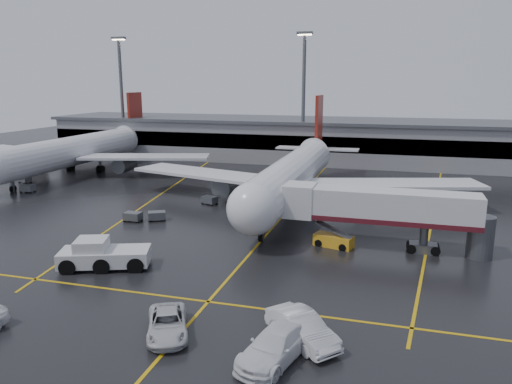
# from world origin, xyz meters

# --- Properties ---
(ground) EXTENTS (220.00, 220.00, 0.00)m
(ground) POSITION_xyz_m (0.00, 0.00, 0.00)
(ground) COLOR black
(ground) RESTS_ON ground
(apron_line_centre) EXTENTS (0.25, 90.00, 0.02)m
(apron_line_centre) POSITION_xyz_m (0.00, 0.00, 0.01)
(apron_line_centre) COLOR gold
(apron_line_centre) RESTS_ON ground
(apron_line_stop) EXTENTS (60.00, 0.25, 0.02)m
(apron_line_stop) POSITION_xyz_m (0.00, -22.00, 0.01)
(apron_line_stop) COLOR gold
(apron_line_stop) RESTS_ON ground
(apron_line_left) EXTENTS (9.99, 69.35, 0.02)m
(apron_line_left) POSITION_xyz_m (-20.00, 10.00, 0.01)
(apron_line_left) COLOR gold
(apron_line_left) RESTS_ON ground
(apron_line_right) EXTENTS (7.57, 69.64, 0.02)m
(apron_line_right) POSITION_xyz_m (18.00, 10.00, 0.01)
(apron_line_right) COLOR gold
(apron_line_right) RESTS_ON ground
(terminal) EXTENTS (122.00, 19.00, 8.60)m
(terminal) POSITION_xyz_m (0.00, 47.93, 4.32)
(terminal) COLOR gray
(terminal) RESTS_ON ground
(light_mast_left) EXTENTS (3.00, 1.20, 25.45)m
(light_mast_left) POSITION_xyz_m (-45.00, 42.00, 14.47)
(light_mast_left) COLOR #595B60
(light_mast_left) RESTS_ON ground
(light_mast_mid) EXTENTS (3.00, 1.20, 25.45)m
(light_mast_mid) POSITION_xyz_m (-5.00, 42.00, 14.47)
(light_mast_mid) COLOR #595B60
(light_mast_mid) RESTS_ON ground
(main_airliner) EXTENTS (48.80, 45.60, 14.10)m
(main_airliner) POSITION_xyz_m (0.00, 9.70, 4.21)
(main_airliner) COLOR silver
(main_airliner) RESTS_ON ground
(second_airliner) EXTENTS (48.80, 45.60, 14.10)m
(second_airliner) POSITION_xyz_m (-42.00, 21.70, 4.21)
(second_airliner) COLOR silver
(second_airliner) RESTS_ON ground
(jet_bridge) EXTENTS (19.90, 3.40, 6.05)m
(jet_bridge) POSITION_xyz_m (11.87, -6.00, 3.93)
(jet_bridge) COLOR silver
(jet_bridge) RESTS_ON ground
(pushback_tractor) EXTENTS (8.35, 5.59, 2.77)m
(pushback_tractor) POSITION_xyz_m (-11.57, -18.05, 1.10)
(pushback_tractor) COLOR silver
(pushback_tractor) RESTS_ON ground
(belt_loader) EXTENTS (4.16, 2.67, 2.44)m
(belt_loader) POSITION_xyz_m (7.45, -6.68, 0.60)
(belt_loader) COLOR gold
(belt_loader) RESTS_ON ground
(service_van_a) EXTENTS (4.63, 6.01, 1.52)m
(service_van_a) POSITION_xyz_m (-0.75, -27.26, 0.76)
(service_van_a) COLOR silver
(service_van_a) RESTS_ON ground
(service_van_b) EXTENTS (4.27, 6.86, 1.86)m
(service_van_b) POSITION_xyz_m (6.72, -28.16, 0.93)
(service_van_b) COLOR white
(service_van_b) RESTS_ON ground
(service_van_c) EXTENTS (5.62, 5.43, 1.91)m
(service_van_c) POSITION_xyz_m (7.85, -25.71, 0.96)
(service_van_c) COLOR silver
(service_van_c) RESTS_ON ground
(baggage_cart_a) EXTENTS (2.38, 2.09, 1.12)m
(baggage_cart_a) POSITION_xyz_m (-13.95, -3.14, 0.63)
(baggage_cart_a) COLOR #595B60
(baggage_cart_a) RESTS_ON ground
(baggage_cart_b) EXTENTS (2.02, 1.34, 1.12)m
(baggage_cart_b) POSITION_xyz_m (-16.52, -4.21, 0.63)
(baggage_cart_b) COLOR #595B60
(baggage_cart_b) RESTS_ON ground
(baggage_cart_c) EXTENTS (2.32, 1.91, 1.12)m
(baggage_cart_c) POSITION_xyz_m (-10.84, 6.06, 0.63)
(baggage_cart_c) COLOR #595B60
(baggage_cart_c) RESTS_ON ground
(baggage_cart_d) EXTENTS (2.29, 1.83, 1.12)m
(baggage_cart_d) POSITION_xyz_m (-45.19, 11.19, 0.63)
(baggage_cart_d) COLOR #595B60
(baggage_cart_d) RESTS_ON ground
(baggage_cart_e) EXTENTS (2.03, 1.35, 1.12)m
(baggage_cart_e) POSITION_xyz_m (-39.76, 5.46, 0.63)
(baggage_cart_e) COLOR #595B60
(baggage_cart_e) RESTS_ON ground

